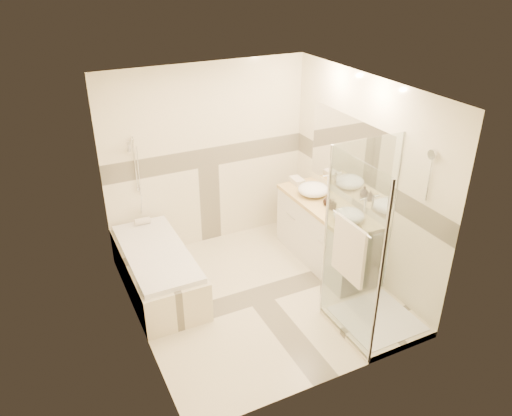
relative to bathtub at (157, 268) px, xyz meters
name	(u,v)px	position (x,y,z in m)	size (l,w,h in m)	color
room	(262,201)	(1.08, -0.64, 0.95)	(2.82, 3.02, 2.52)	beige
bathtub	(157,268)	(0.00, 0.00, 0.00)	(0.75, 1.70, 0.56)	beige
vanity	(325,233)	(2.15, -0.35, 0.12)	(0.58, 1.62, 0.85)	white
shower_enclosure	(368,286)	(1.86, -1.62, 0.20)	(0.96, 0.93, 2.04)	beige
vessel_sink_near	(313,189)	(2.13, -0.05, 0.62)	(0.40, 0.40, 0.16)	white
vessel_sink_far	(349,215)	(2.13, -0.84, 0.62)	(0.37, 0.37, 0.15)	white
faucet_near	(328,182)	(2.35, -0.05, 0.69)	(0.11, 0.03, 0.26)	silver
faucet_far	(364,206)	(2.35, -0.84, 0.70)	(0.11, 0.03, 0.26)	silver
amenity_bottle_a	(333,204)	(2.13, -0.51, 0.61)	(0.06, 0.07, 0.14)	black
amenity_bottle_b	(328,200)	(2.13, -0.39, 0.62)	(0.12, 0.12, 0.15)	black
folded_towels	(297,181)	(2.13, 0.37, 0.58)	(0.14, 0.23, 0.07)	white
rolled_towel	(142,221)	(0.03, 0.69, 0.30)	(0.09, 0.09, 0.20)	white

